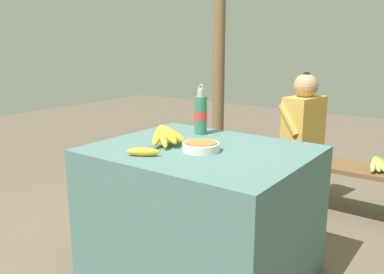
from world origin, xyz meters
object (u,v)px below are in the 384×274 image
Objects in this scene: support_post_near at (219,52)px; loose_banana_front at (143,152)px; water_bottle at (201,114)px; banana_bunch_green at (379,163)px; seated_vendor at (298,131)px; serving_bowl at (201,146)px; banana_bunch_ripe at (167,134)px; wooden_bench at (310,167)px.

loose_banana_front is at bearing -67.99° from support_post_near.
banana_bunch_green is at bearing 48.59° from water_bottle.
seated_vendor is (0.22, 1.59, -0.15)m from loose_banana_front.
banana_bunch_ripe is at bearing -175.44° from serving_bowl.
wooden_bench is 6.07× the size of banana_bunch_green.
seated_vendor is (-0.11, -0.02, 0.28)m from wooden_bench.
water_bottle is 1.87× the size of loose_banana_front.
support_post_near is at bearing 159.73° from wooden_bench.
banana_bunch_ripe reaches higher than wooden_bench.
banana_bunch_ripe reaches higher than banana_bunch_green.
wooden_bench is at bearing 179.82° from banana_bunch_green.
seated_vendor is at bearing 79.12° from banana_bunch_ripe.
water_bottle is 0.13× the size of support_post_near.
banana_bunch_ripe is 0.15× the size of wooden_bench.
banana_bunch_green reaches higher than wooden_bench.
loose_banana_front is (0.05, -0.60, -0.11)m from water_bottle.
serving_bowl is 0.72× the size of banana_bunch_green.
seated_vendor is at bearing 88.56° from serving_bowl.
support_post_near reaches higher than seated_vendor.
water_bottle is (-0.24, 0.34, 0.10)m from serving_bowl.
water_bottle is at bearing 92.12° from banana_bunch_ripe.
wooden_bench is 0.53m from banana_bunch_green.
wooden_bench is at bearing 75.07° from banana_bunch_ripe.
serving_bowl is at bearing 54.57° from loose_banana_front.
seated_vendor reaches higher than banana_bunch_ripe.
banana_bunch_ripe is 1.31× the size of serving_bowl.
banana_bunch_ripe is at bearing -87.88° from water_bottle.
loose_banana_front is 0.60× the size of banana_bunch_green.
water_bottle reaches higher than loose_banana_front.
serving_bowl is at bearing 99.81° from seated_vendor.
support_post_near is at bearing 165.61° from banana_bunch_green.
support_post_near is (-0.77, 1.43, 0.36)m from water_bottle.
wooden_bench is 0.70× the size of support_post_near.
banana_bunch_ripe reaches higher than loose_banana_front.
water_bottle is at bearing -110.54° from wooden_bench.
water_bottle reaches higher than banana_bunch_green.
banana_bunch_green is at bearing -0.18° from wooden_bench.
banana_bunch_ripe reaches higher than serving_bowl.
serving_bowl is 0.32m from loose_banana_front.
banana_bunch_green is (0.65, 1.35, -0.31)m from serving_bowl.
banana_bunch_green is (0.88, 1.37, -0.35)m from banana_bunch_ripe.
support_post_near reaches higher than banana_bunch_ripe.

